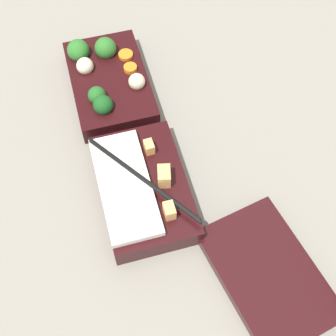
# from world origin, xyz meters

# --- Properties ---
(ground_plane) EXTENTS (3.00, 3.00, 0.00)m
(ground_plane) POSITION_xyz_m (0.00, 0.00, 0.00)
(ground_plane) COLOR gray
(bento_tray_vegetable) EXTENTS (0.22, 0.14, 0.07)m
(bento_tray_vegetable) POSITION_xyz_m (-0.12, -0.01, 0.02)
(bento_tray_vegetable) COLOR black
(bento_tray_vegetable) RESTS_ON ground_plane
(bento_tray_rice) EXTENTS (0.22, 0.14, 0.07)m
(bento_tray_rice) POSITION_xyz_m (0.12, -0.00, 0.02)
(bento_tray_rice) COLOR black
(bento_tray_rice) RESTS_ON ground_plane
(bento_lid) EXTENTS (0.23, 0.17, 0.02)m
(bento_lid) POSITION_xyz_m (0.30, 0.14, 0.01)
(bento_lid) COLOR black
(bento_lid) RESTS_ON ground_plane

